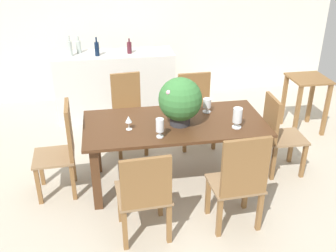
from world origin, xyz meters
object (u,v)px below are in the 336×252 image
(crystal_vase_left, at_px, (207,104))
(kitchen_counter, at_px, (116,85))
(side_table, at_px, (306,93))
(chair_far_left, at_px, (128,109))
(wine_glass, at_px, (129,120))
(dining_table, at_px, (175,132))
(flower_centerpiece, at_px, (180,100))
(crystal_vase_right, at_px, (160,126))
(chair_foot_end, at_px, (278,132))
(chair_head_end, at_px, (63,146))
(wine_bottle_dark, at_px, (70,48))
(wine_bottle_green, at_px, (79,46))
(wine_bottle_clear, at_px, (97,49))
(chair_far_right, at_px, (195,105))
(chair_near_left, at_px, (145,192))
(crystal_vase_center_near, at_px, (237,116))
(chair_near_right, at_px, (240,179))
(wine_bottle_tall, at_px, (129,47))

(crystal_vase_left, xyz_separation_m, kitchen_counter, (-0.97, 1.70, -0.35))
(crystal_vase_left, bearing_deg, side_table, 25.31)
(chair_far_left, height_order, wine_glass, chair_far_left)
(dining_table, xyz_separation_m, wine_glass, (-0.50, -0.09, 0.23))
(flower_centerpiece, distance_m, crystal_vase_right, 0.39)
(chair_foot_end, distance_m, chair_head_end, 2.42)
(crystal_vase_right, height_order, wine_bottle_dark, wine_bottle_dark)
(wine_glass, xyz_separation_m, wine_bottle_green, (-0.56, 2.09, 0.23))
(chair_head_end, distance_m, wine_bottle_clear, 1.93)
(dining_table, xyz_separation_m, wine_bottle_clear, (-0.80, 1.82, 0.47))
(chair_far_right, height_order, crystal_vase_left, chair_far_right)
(crystal_vase_left, bearing_deg, flower_centerpiece, -144.95)
(crystal_vase_right, bearing_deg, chair_foot_end, 12.28)
(dining_table, relative_size, chair_foot_end, 2.03)
(wine_glass, distance_m, wine_bottle_clear, 1.94)
(chair_near_left, bearing_deg, wine_glass, -88.70)
(wine_glass, distance_m, side_table, 2.78)
(wine_glass, bearing_deg, chair_near_left, -85.34)
(kitchen_counter, height_order, wine_bottle_clear, wine_bottle_clear)
(crystal_vase_right, bearing_deg, kitchen_counter, 99.16)
(crystal_vase_right, bearing_deg, chair_head_end, 162.68)
(dining_table, relative_size, wine_bottle_green, 7.78)
(crystal_vase_center_near, distance_m, wine_glass, 1.13)
(chair_near_right, relative_size, wine_bottle_clear, 3.88)
(wine_bottle_tall, distance_m, wine_bottle_clear, 0.47)
(chair_head_end, bearing_deg, wine_bottle_clear, 164.58)
(crystal_vase_center_near, bearing_deg, chair_near_left, -147.65)
(chair_near_left, xyz_separation_m, kitchen_counter, (-0.13, 2.80, -0.03))
(crystal_vase_right, height_order, wine_bottle_tall, wine_bottle_tall)
(chair_near_right, xyz_separation_m, wine_bottle_green, (-1.50, 2.90, 0.52))
(dining_table, bearing_deg, chair_near_right, -63.55)
(flower_centerpiece, bearing_deg, wine_bottle_clear, 114.25)
(chair_far_left, xyz_separation_m, chair_head_end, (-0.76, -0.89, 0.02))
(crystal_vase_center_near, xyz_separation_m, wine_bottle_clear, (-1.41, 2.05, 0.22))
(wine_bottle_dark, bearing_deg, chair_far_left, -53.18)
(chair_far_right, bearing_deg, crystal_vase_right, -119.97)
(crystal_vase_left, xyz_separation_m, crystal_vase_right, (-0.61, -0.51, 0.02))
(chair_foot_end, height_order, chair_near_right, chair_near_right)
(wine_glass, bearing_deg, dining_table, 10.05)
(chair_far_right, distance_m, chair_near_right, 1.78)
(wine_bottle_dark, bearing_deg, chair_foot_end, -37.94)
(wine_bottle_dark, height_order, wine_bottle_clear, wine_bottle_dark)
(kitchen_counter, bearing_deg, dining_table, -73.50)
(crystal_vase_right, relative_size, wine_bottle_green, 0.80)
(chair_far_left, distance_m, crystal_vase_center_near, 1.59)
(chair_far_left, xyz_separation_m, chair_near_left, (0.02, -1.80, -0.01))
(wine_bottle_dark, bearing_deg, side_table, -15.30)
(crystal_vase_right, bearing_deg, chair_near_left, -111.03)
(crystal_vase_left, bearing_deg, wine_glass, -162.42)
(chair_foot_end, height_order, wine_glass, chair_foot_end)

